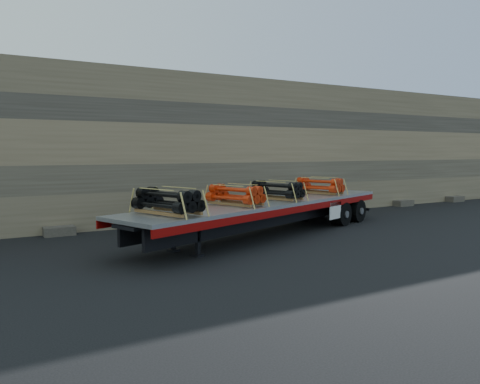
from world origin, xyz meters
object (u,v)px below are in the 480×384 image
Objects in this scene: bundle_midfront at (235,195)px; bundle_front at (168,202)px; bundle_rear at (320,186)px; trailer at (267,218)px; bundle_midrear at (277,191)px.

bundle_front is at bearing -180.00° from bundle_midfront.
bundle_rear is at bearing 0.00° from bundle_midfront.
bundle_midfront is at bearing 0.00° from bundle_front.
bundle_midfront is (-1.82, -0.65, 1.06)m from trailer.
bundle_midrear is at bearing 180.00° from bundle_rear.
trailer is at bearing -0.00° from bundle_midfront.
bundle_midrear reaches higher than bundle_rear.
bundle_midrear is (0.62, 0.22, 1.06)m from trailer.
bundle_rear is (5.65, 2.02, 0.00)m from bundle_midfront.
bundle_rear reaches higher than trailer.
bundle_front is 5.86m from bundle_midrear.
bundle_midrear is 1.00× the size of bundle_rear.
bundle_midfront reaches higher than trailer.
bundle_front is 1.09× the size of bundle_midfront.
bundle_front is at bearing -180.00° from bundle_midrear.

